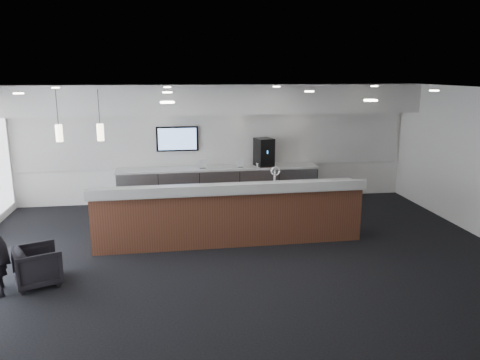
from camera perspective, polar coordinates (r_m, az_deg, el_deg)
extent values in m
plane|color=black|center=(8.60, 0.00, -9.50)|extent=(10.00, 10.00, 0.00)
cube|color=black|center=(7.94, 0.00, 10.91)|extent=(10.00, 8.00, 0.02)
cube|color=white|center=(12.04, -2.86, 4.49)|extent=(10.00, 0.02, 3.00)
cube|color=silver|center=(11.47, -2.70, 9.84)|extent=(10.00, 0.90, 0.70)
cube|color=silver|center=(11.99, -2.85, 4.94)|extent=(9.80, 0.06, 1.40)
cube|color=gray|center=(11.89, -2.63, -0.77)|extent=(5.00, 0.60, 0.90)
cube|color=silver|center=(11.79, -2.65, 1.47)|extent=(5.06, 0.66, 0.05)
cylinder|color=white|center=(11.54, -12.38, -1.28)|extent=(0.60, 0.02, 0.02)
cylinder|color=white|center=(11.51, -7.42, -1.11)|extent=(0.60, 0.02, 0.02)
cylinder|color=white|center=(11.57, -2.46, -0.94)|extent=(0.60, 0.02, 0.02)
cylinder|color=white|center=(11.72, 2.40, -0.76)|extent=(0.60, 0.02, 0.02)
cylinder|color=white|center=(11.95, 7.12, -0.58)|extent=(0.60, 0.02, 0.02)
cube|color=black|center=(11.87, -7.65, 5.00)|extent=(1.05, 0.07, 0.62)
cube|color=#3971E6|center=(11.83, -7.65, 4.97)|extent=(0.95, 0.01, 0.54)
cylinder|color=#FFF1C6|center=(8.79, -16.56, 5.68)|extent=(0.12, 0.12, 0.30)
cylinder|color=#FFF1C6|center=(8.92, -21.03, 5.45)|extent=(0.12, 0.12, 0.30)
cube|color=#582D1D|center=(9.23, -1.35, -4.41)|extent=(5.20, 0.79, 1.05)
cube|color=silver|center=(9.08, -1.37, -1.07)|extent=(5.28, 0.87, 0.06)
cube|color=silver|center=(8.67, -1.00, -1.14)|extent=(5.27, 0.18, 0.18)
cylinder|color=white|center=(9.30, 4.25, 0.32)|extent=(0.04, 0.04, 0.28)
torus|color=white|center=(9.22, 4.34, 1.09)|extent=(0.19, 0.03, 0.19)
cube|color=black|center=(11.90, 2.94, 3.42)|extent=(0.51, 0.54, 0.70)
cube|color=white|center=(11.72, 3.16, 1.57)|extent=(0.25, 0.12, 0.02)
cube|color=white|center=(11.64, -4.60, 2.00)|extent=(0.17, 0.04, 0.23)
cube|color=white|center=(11.72, 0.05, 2.10)|extent=(0.17, 0.02, 0.22)
imported|color=black|center=(8.16, -23.45, -9.57)|extent=(0.89, 0.88, 0.62)
imported|color=white|center=(11.92, 4.19, 1.93)|extent=(0.10, 0.10, 0.10)
imported|color=white|center=(11.89, 3.53, 1.91)|extent=(0.14, 0.14, 0.10)
imported|color=white|center=(11.86, 2.87, 1.89)|extent=(0.13, 0.13, 0.10)
imported|color=white|center=(11.83, 2.20, 1.87)|extent=(0.13, 0.13, 0.10)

